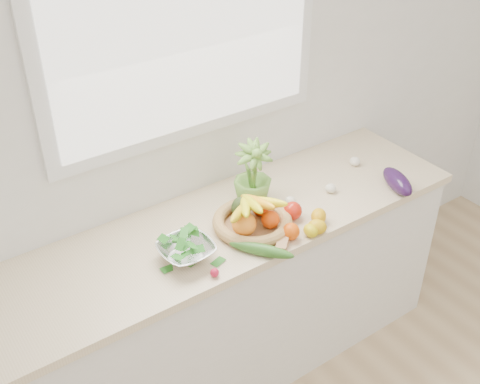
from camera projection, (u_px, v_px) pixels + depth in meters
back_wall at (188, 104)px, 2.57m from camera, size 4.50×0.02×2.70m
counter_cabinet at (229, 301)px, 2.88m from camera, size 2.20×0.58×0.86m
countertop at (228, 226)px, 2.63m from camera, size 2.24×0.62×0.04m
window_frame at (185, 11)px, 2.34m from camera, size 1.30×0.03×1.10m
window_pane at (187, 13)px, 2.33m from camera, size 1.18×0.01×0.98m
orange_loose at (291, 231)px, 2.50m from camera, size 0.09×0.09×0.07m
lemon_a at (311, 231)px, 2.52m from camera, size 0.06×0.07×0.06m
lemon_b at (319, 216)px, 2.60m from camera, size 0.11×0.11×0.07m
lemon_c at (317, 227)px, 2.54m from camera, size 0.10×0.10×0.06m
apple at (293, 211)px, 2.62m from camera, size 0.11×0.11×0.08m
ginger at (282, 243)px, 2.47m from camera, size 0.11×0.10×0.03m
garlic_a at (331, 188)px, 2.80m from camera, size 0.05×0.05×0.04m
garlic_b at (355, 161)px, 3.01m from camera, size 0.06×0.06×0.04m
garlic_c at (290, 201)px, 2.72m from camera, size 0.06×0.06×0.04m
eggplant at (397, 181)px, 2.81m from camera, size 0.15×0.24×0.09m
cucumber at (261, 250)px, 2.42m from camera, size 0.21×0.25×0.05m
radish at (215, 273)px, 2.32m from camera, size 0.04×0.04×0.04m
potted_herb at (253, 175)px, 2.68m from camera, size 0.22×0.22×0.31m
fruit_basket at (252, 218)px, 2.56m from camera, size 0.42×0.42×0.18m
colander_with_spinach at (186, 248)px, 2.38m from camera, size 0.22×0.22×0.12m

